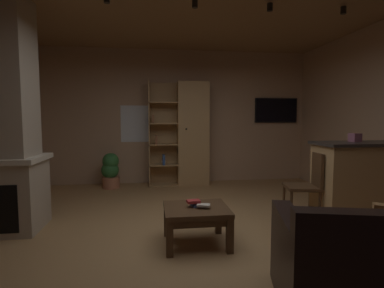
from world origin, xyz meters
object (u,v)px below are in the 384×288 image
(bookshelf_cabinet, at_px, (189,134))
(dining_chair, at_px, (308,182))
(kitchen_bar_counter, at_px, (373,182))
(coffee_table, at_px, (196,215))
(table_book_2, at_px, (193,201))
(table_book_0, at_px, (197,205))
(wall_mounted_tv, at_px, (276,110))
(potted_floor_plant, at_px, (111,170))
(tissue_box, at_px, (355,138))
(table_book_1, at_px, (203,205))

(bookshelf_cabinet, bearing_deg, dining_chair, -62.43)
(kitchen_bar_counter, bearing_deg, coffee_table, -170.26)
(table_book_2, bearing_deg, bookshelf_cabinet, 83.92)
(table_book_0, distance_m, wall_mounted_tv, 4.05)
(coffee_table, height_order, wall_mounted_tv, wall_mounted_tv)
(bookshelf_cabinet, bearing_deg, coffee_table, -95.51)
(dining_chair, distance_m, potted_floor_plant, 3.70)
(tissue_box, bearing_deg, table_book_2, -167.93)
(coffee_table, relative_size, table_book_2, 4.96)
(coffee_table, xyz_separation_m, dining_chair, (1.58, 0.53, 0.20))
(bookshelf_cabinet, distance_m, table_book_1, 3.12)
(table_book_0, distance_m, potted_floor_plant, 3.12)
(bookshelf_cabinet, relative_size, dining_chair, 2.29)
(tissue_box, xyz_separation_m, potted_floor_plant, (-3.49, 2.37, -0.76))
(coffee_table, xyz_separation_m, table_book_1, (0.07, -0.05, 0.12))
(table_book_0, bearing_deg, potted_floor_plant, 114.69)
(dining_chair, bearing_deg, potted_floor_plant, 140.85)
(tissue_box, height_order, potted_floor_plant, tissue_box)
(coffee_table, height_order, table_book_2, table_book_2)
(bookshelf_cabinet, relative_size, table_book_0, 18.48)
(tissue_box, height_order, table_book_1, tissue_box)
(table_book_2, relative_size, wall_mounted_tv, 0.15)
(coffee_table, bearing_deg, dining_chair, 18.69)
(kitchen_bar_counter, distance_m, wall_mounted_tv, 2.98)
(table_book_0, bearing_deg, kitchen_bar_counter, 9.00)
(table_book_0, xyz_separation_m, potted_floor_plant, (-1.30, 2.83, -0.07))
(table_book_1, distance_m, table_book_2, 0.12)
(kitchen_bar_counter, height_order, wall_mounted_tv, wall_mounted_tv)
(coffee_table, bearing_deg, table_book_1, -37.12)
(dining_chair, relative_size, potted_floor_plant, 1.33)
(table_book_1, distance_m, dining_chair, 1.62)
(wall_mounted_tv, bearing_deg, table_book_2, -125.62)
(kitchen_bar_counter, distance_m, potted_floor_plant, 4.46)
(tissue_box, bearing_deg, bookshelf_cabinet, 127.28)
(table_book_1, xyz_separation_m, wall_mounted_tv, (2.19, 3.26, 1.10))
(kitchen_bar_counter, relative_size, dining_chair, 1.69)
(table_book_0, height_order, dining_chair, dining_chair)
(tissue_box, relative_size, coffee_table, 0.17)
(dining_chair, bearing_deg, wall_mounted_tv, 75.69)
(potted_floor_plant, bearing_deg, dining_chair, -39.15)
(potted_floor_plant, bearing_deg, kitchen_bar_counter, -33.34)
(kitchen_bar_counter, xyz_separation_m, table_book_1, (-2.36, -0.47, -0.09))
(tissue_box, height_order, table_book_0, tissue_box)
(bookshelf_cabinet, relative_size, tissue_box, 17.58)
(bookshelf_cabinet, xyz_separation_m, wall_mounted_tv, (1.97, 0.21, 0.50))
(table_book_2, bearing_deg, table_book_0, 23.81)
(table_book_2, xyz_separation_m, wall_mounted_tv, (2.29, 3.19, 1.08))
(bookshelf_cabinet, relative_size, coffee_table, 3.06)
(kitchen_bar_counter, relative_size, tissue_box, 12.94)
(tissue_box, bearing_deg, table_book_1, -165.62)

